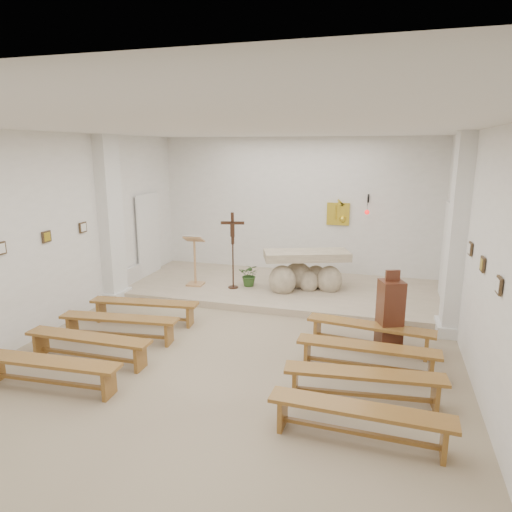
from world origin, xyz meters
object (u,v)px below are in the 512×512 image
(bench_left_third, at_px, (88,343))
(bench_left_fourth, at_px, (49,367))
(altar, at_px, (305,273))
(bench_right_third, at_px, (364,380))
(bench_left_front, at_px, (145,307))
(bench_right_fourth, at_px, (360,416))
(bench_right_front, at_px, (370,330))
(bench_right_second, at_px, (367,352))
(donation_pedestal, at_px, (390,314))
(crucifix_stand, at_px, (233,245))
(lectern, at_px, (195,260))
(bench_left_second, at_px, (119,323))

(bench_left_third, distance_m, bench_left_fourth, 0.85)
(altar, height_order, bench_right_third, altar)
(bench_left_front, height_order, bench_right_fourth, same)
(bench_right_front, distance_m, bench_left_third, 4.46)
(bench_left_third, bearing_deg, bench_right_second, 11.41)
(donation_pedestal, relative_size, bench_right_second, 0.65)
(crucifix_stand, relative_size, bench_left_fourth, 0.83)
(donation_pedestal, bearing_deg, bench_left_fourth, -170.92)
(donation_pedestal, height_order, bench_left_third, donation_pedestal)
(bench_left_third, bearing_deg, bench_left_front, 89.79)
(bench_left_third, bearing_deg, bench_left_fourth, -90.21)
(bench_right_front, relative_size, bench_left_third, 1.01)
(bench_left_third, bearing_deg, altar, 57.75)
(bench_right_front, bearing_deg, lectern, 159.80)
(altar, relative_size, bench_left_third, 0.97)
(bench_left_front, xyz_separation_m, bench_right_second, (4.12, -0.85, 0.00))
(bench_left_fourth, bearing_deg, donation_pedestal, 27.84)
(crucifix_stand, bearing_deg, bench_left_second, -121.66)
(lectern, xyz_separation_m, crucifix_stand, (0.91, 0.03, 0.40))
(crucifix_stand, distance_m, bench_left_front, 2.49)
(bench_left_front, bearing_deg, bench_right_front, -6.68)
(lectern, relative_size, bench_left_second, 0.58)
(crucifix_stand, height_order, donation_pedestal, crucifix_stand)
(bench_left_front, bearing_deg, bench_right_third, -29.04)
(donation_pedestal, xyz_separation_m, bench_right_fourth, (-0.30, -2.66, -0.26))
(bench_right_third, bearing_deg, lectern, 130.94)
(donation_pedestal, relative_size, bench_right_fourth, 0.65)
(bench_right_second, height_order, bench_left_fourth, same)
(crucifix_stand, bearing_deg, bench_right_front, -46.77)
(bench_right_third, bearing_deg, crucifix_stand, 123.32)
(bench_left_second, bearing_deg, altar, 45.32)
(bench_right_second, relative_size, bench_left_third, 1.00)
(altar, distance_m, bench_right_fourth, 5.23)
(lectern, relative_size, bench_left_third, 0.58)
(bench_left_second, distance_m, bench_left_third, 0.85)
(lectern, distance_m, bench_left_fourth, 4.64)
(bench_right_third, xyz_separation_m, bench_left_fourth, (-4.12, -0.85, 0.00))
(lectern, bearing_deg, bench_right_fourth, -52.97)
(bench_right_second, height_order, bench_right_fourth, same)
(lectern, relative_size, bench_right_front, 0.58)
(crucifix_stand, xyz_separation_m, bench_left_second, (-1.03, -2.96, -0.82))
(bench_left_front, distance_m, bench_left_third, 1.70)
(altar, xyz_separation_m, bench_left_front, (-2.60, -2.46, -0.19))
(lectern, relative_size, bench_right_fourth, 0.58)
(altar, relative_size, bench_left_front, 0.96)
(bench_left_fourth, xyz_separation_m, bench_right_fourth, (4.12, 0.00, 0.00))
(bench_left_front, xyz_separation_m, bench_right_third, (4.12, -1.70, 0.00))
(bench_left_front, bearing_deg, bench_left_second, -96.68)
(bench_left_front, bearing_deg, bench_right_second, -18.30)
(altar, distance_m, bench_left_front, 3.59)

